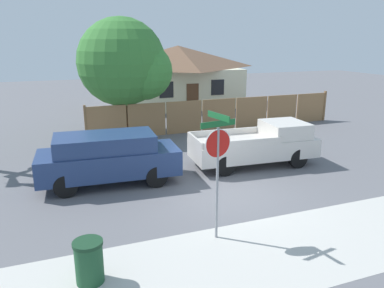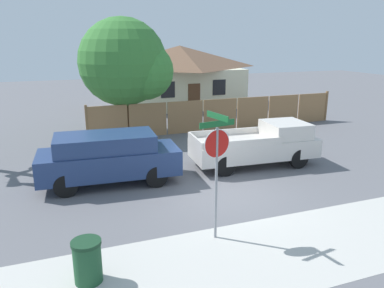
# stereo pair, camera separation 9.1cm
# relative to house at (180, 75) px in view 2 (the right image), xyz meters

# --- Properties ---
(ground_plane) EXTENTS (80.00, 80.00, 0.00)m
(ground_plane) POSITION_rel_house_xyz_m (-4.22, -17.35, -2.35)
(ground_plane) COLOR slate
(sidewalk_strip) EXTENTS (36.00, 3.20, 0.01)m
(sidewalk_strip) POSITION_rel_house_xyz_m (-4.22, -20.95, -2.35)
(sidewalk_strip) COLOR beige
(sidewalk_strip) RESTS_ON ground
(wooden_fence) EXTENTS (14.79, 0.12, 1.88)m
(wooden_fence) POSITION_rel_house_xyz_m (-0.54, -8.83, -1.46)
(wooden_fence) COLOR #997047
(wooden_fence) RESTS_ON ground
(house) EXTENTS (9.25, 6.84, 4.54)m
(house) POSITION_rel_house_xyz_m (0.00, 0.00, 0.00)
(house) COLOR beige
(house) RESTS_ON ground
(oak_tree) EXTENTS (4.80, 4.58, 6.16)m
(oak_tree) POSITION_rel_house_xyz_m (-5.55, -8.08, 1.41)
(oak_tree) COLOR brown
(oak_tree) RESTS_ON ground
(red_suv) EXTENTS (5.00, 2.19, 1.83)m
(red_suv) POSITION_rel_house_xyz_m (-7.67, -14.98, -1.35)
(red_suv) COLOR navy
(red_suv) RESTS_ON ground
(orange_pickup) EXTENTS (5.20, 2.26, 1.73)m
(orange_pickup) POSITION_rel_house_xyz_m (-1.59, -15.00, -1.50)
(orange_pickup) COLOR silver
(orange_pickup) RESTS_ON ground
(stop_sign) EXTENTS (0.99, 0.89, 3.31)m
(stop_sign) POSITION_rel_house_xyz_m (-5.65, -19.81, -0.09)
(stop_sign) COLOR gray
(stop_sign) RESTS_ON ground
(trash_bin) EXTENTS (0.64, 0.64, 0.96)m
(trash_bin) POSITION_rel_house_xyz_m (-8.95, -20.56, -1.87)
(trash_bin) COLOR #1E4C2D
(trash_bin) RESTS_ON ground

